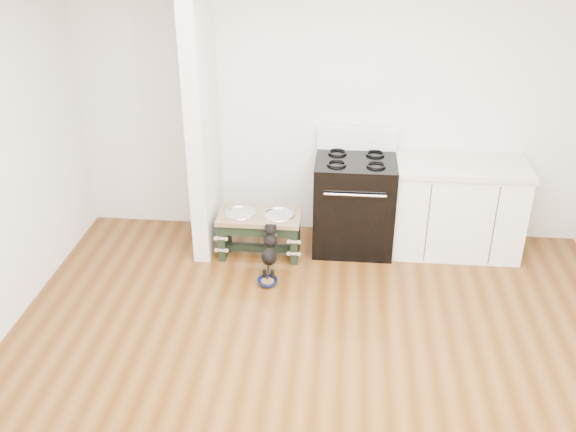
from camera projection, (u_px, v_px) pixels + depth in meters
name	position (u px, v px, depth m)	size (l,w,h in m)	color
ground	(314.00, 395.00, 4.52)	(5.00, 5.00, 0.00)	#4D290D
room_shell	(320.00, 187.00, 3.78)	(5.00, 5.00, 5.00)	silver
partition_wall	(202.00, 113.00, 5.86)	(0.15, 0.80, 2.70)	silver
oven_range	(354.00, 202.00, 6.19)	(0.76, 0.69, 1.14)	black
cabinet_run	(457.00, 208.00, 6.14)	(1.24, 0.64, 0.91)	white
dog_feeder	(260.00, 226.00, 6.12)	(0.78, 0.42, 0.45)	black
puppy	(270.00, 250.00, 5.80)	(0.14, 0.40, 0.48)	black
floor_bowl	(267.00, 282.00, 5.76)	(0.20, 0.20, 0.06)	#0B1751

